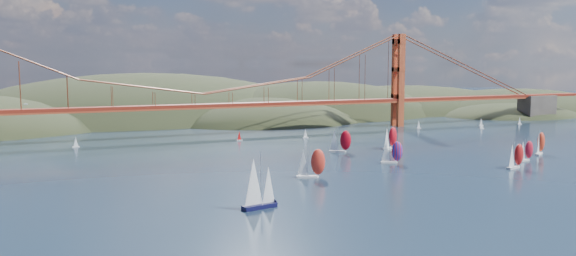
{
  "coord_description": "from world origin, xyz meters",
  "views": [
    {
      "loc": [
        -75.67,
        -102.38,
        37.27
      ],
      "look_at": [
        8.53,
        90.0,
        13.3
      ],
      "focal_mm": 35.0,
      "sensor_mm": 36.0,
      "label": 1
    }
  ],
  "objects_px": {
    "racer_0": "(310,163)",
    "racer_rwb": "(391,152)",
    "sloop_navy": "(258,184)",
    "racer_3": "(390,138)",
    "racer_4": "(540,143)",
    "racer_5": "(340,141)",
    "racer_1": "(515,156)",
    "racer_2": "(526,150)"
  },
  "relations": [
    {
      "from": "racer_0",
      "to": "racer_rwb",
      "type": "height_order",
      "value": "racer_0"
    },
    {
      "from": "sloop_navy",
      "to": "racer_3",
      "type": "distance_m",
      "value": 115.15
    },
    {
      "from": "racer_4",
      "to": "racer_0",
      "type": "bearing_deg",
      "value": 152.43
    },
    {
      "from": "sloop_navy",
      "to": "racer_5",
      "type": "relative_size",
      "value": 1.4
    },
    {
      "from": "racer_4",
      "to": "racer_5",
      "type": "distance_m",
      "value": 82.55
    },
    {
      "from": "racer_5",
      "to": "racer_1",
      "type": "bearing_deg",
      "value": -27.75
    },
    {
      "from": "racer_1",
      "to": "racer_2",
      "type": "xyz_separation_m",
      "value": [
        15.74,
        10.12,
        -0.52
      ]
    },
    {
      "from": "sloop_navy",
      "to": "racer_2",
      "type": "xyz_separation_m",
      "value": [
        120.18,
        26.1,
        -2.4
      ]
    },
    {
      "from": "racer_1",
      "to": "racer_3",
      "type": "height_order",
      "value": "racer_3"
    },
    {
      "from": "racer_1",
      "to": "racer_rwb",
      "type": "distance_m",
      "value": 43.84
    },
    {
      "from": "sloop_navy",
      "to": "racer_3",
      "type": "bearing_deg",
      "value": 27.75
    },
    {
      "from": "racer_1",
      "to": "racer_2",
      "type": "distance_m",
      "value": 18.72
    },
    {
      "from": "sloop_navy",
      "to": "racer_0",
      "type": "xyz_separation_m",
      "value": [
        29.55,
        30.05,
        -1.4
      ]
    },
    {
      "from": "racer_3",
      "to": "sloop_navy",
      "type": "bearing_deg",
      "value": -164.96
    },
    {
      "from": "racer_4",
      "to": "racer_rwb",
      "type": "relative_size",
      "value": 1.08
    },
    {
      "from": "sloop_navy",
      "to": "racer_3",
      "type": "relative_size",
      "value": 1.36
    },
    {
      "from": "racer_1",
      "to": "racer_5",
      "type": "bearing_deg",
      "value": 111.38
    },
    {
      "from": "racer_2",
      "to": "racer_4",
      "type": "height_order",
      "value": "racer_4"
    },
    {
      "from": "racer_rwb",
      "to": "racer_5",
      "type": "bearing_deg",
      "value": 120.04
    },
    {
      "from": "racer_4",
      "to": "racer_rwb",
      "type": "bearing_deg",
      "value": 143.82
    },
    {
      "from": "sloop_navy",
      "to": "racer_5",
      "type": "bearing_deg",
      "value": 37.25
    },
    {
      "from": "racer_2",
      "to": "racer_rwb",
      "type": "distance_m",
      "value": 53.31
    },
    {
      "from": "racer_4",
      "to": "sloop_navy",
      "type": "bearing_deg",
      "value": 164.01
    },
    {
      "from": "sloop_navy",
      "to": "racer_rwb",
      "type": "height_order",
      "value": "sloop_navy"
    },
    {
      "from": "racer_5",
      "to": "racer_rwb",
      "type": "xyz_separation_m",
      "value": [
        4.9,
        -31.2,
        -0.52
      ]
    },
    {
      "from": "sloop_navy",
      "to": "racer_3",
      "type": "height_order",
      "value": "sloop_navy"
    },
    {
      "from": "racer_1",
      "to": "racer_rwb",
      "type": "xyz_separation_m",
      "value": [
        -35.05,
        26.33,
        -0.17
      ]
    },
    {
      "from": "racer_1",
      "to": "racer_2",
      "type": "height_order",
      "value": "racer_1"
    },
    {
      "from": "racer_5",
      "to": "racer_rwb",
      "type": "relative_size",
      "value": 1.12
    },
    {
      "from": "sloop_navy",
      "to": "racer_2",
      "type": "bearing_deg",
      "value": 0.77
    },
    {
      "from": "racer_2",
      "to": "racer_rwb",
      "type": "height_order",
      "value": "racer_rwb"
    },
    {
      "from": "racer_rwb",
      "to": "sloop_navy",
      "type": "bearing_deg",
      "value": -127.52
    },
    {
      "from": "racer_2",
      "to": "racer_3",
      "type": "relative_size",
      "value": 0.81
    },
    {
      "from": "sloop_navy",
      "to": "racer_5",
      "type": "distance_m",
      "value": 97.8
    },
    {
      "from": "sloop_navy",
      "to": "racer_4",
      "type": "bearing_deg",
      "value": 2.94
    },
    {
      "from": "racer_3",
      "to": "racer_5",
      "type": "xyz_separation_m",
      "value": [
        -24.69,
        0.68,
        -0.12
      ]
    },
    {
      "from": "racer_rwb",
      "to": "racer_3",
      "type": "bearing_deg",
      "value": 78.15
    },
    {
      "from": "sloop_navy",
      "to": "racer_1",
      "type": "height_order",
      "value": "sloop_navy"
    },
    {
      "from": "sloop_navy",
      "to": "racer_4",
      "type": "height_order",
      "value": "sloop_navy"
    },
    {
      "from": "racer_3",
      "to": "racer_rwb",
      "type": "bearing_deg",
      "value": -147.15
    },
    {
      "from": "racer_3",
      "to": "racer_4",
      "type": "relative_size",
      "value": 1.06
    },
    {
      "from": "racer_0",
      "to": "sloop_navy",
      "type": "bearing_deg",
      "value": -115.19
    }
  ]
}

